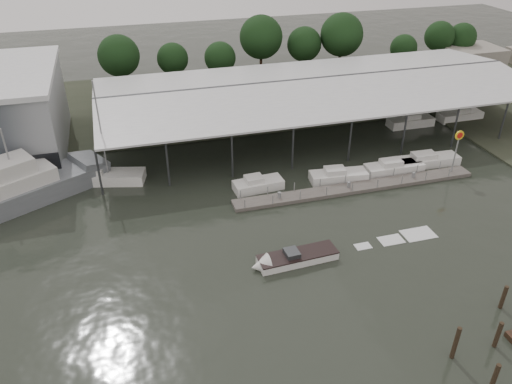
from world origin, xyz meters
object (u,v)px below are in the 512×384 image
object	(u,v)px
shell_fuel_sign	(458,144)
white_sailboat	(103,177)
grey_trawler	(28,187)
speedboat_underway	(291,259)

from	to	relation	value
shell_fuel_sign	white_sailboat	world-z (taller)	white_sailboat
grey_trawler	speedboat_underway	size ratio (longest dim) A/B	0.90
grey_trawler	shell_fuel_sign	bearing A→B (deg)	-37.90
shell_fuel_sign	grey_trawler	distance (m)	47.04
shell_fuel_sign	white_sailboat	xyz separation A→B (m)	(-38.78, 9.38, -3.28)
white_sailboat	shell_fuel_sign	bearing A→B (deg)	1.08
shell_fuel_sign	speedboat_underway	size ratio (longest dim) A/B	0.29
speedboat_underway	shell_fuel_sign	bearing A→B (deg)	-159.46
shell_fuel_sign	white_sailboat	size ratio (longest dim) A/B	0.46
white_sailboat	grey_trawler	bearing A→B (deg)	-151.96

